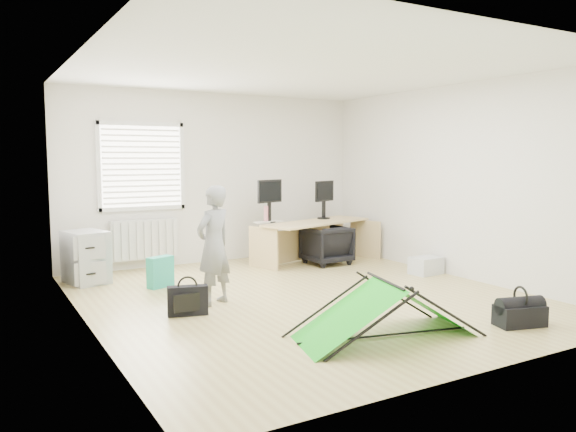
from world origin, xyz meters
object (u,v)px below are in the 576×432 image
desk (317,242)px  filing_cabinet (86,257)px  thermos (266,214)px  monitor_right (324,205)px  laptop_bag (188,301)px  storage_crate (426,266)px  person (214,245)px  kite (385,309)px  monitor_left (269,207)px  duffel_bag (520,316)px  office_chair (326,245)px

desk → filing_cabinet: size_ratio=2.79×
filing_cabinet → desk: bearing=-20.0°
thermos → monitor_right: bearing=-0.9°
filing_cabinet → thermos: 2.75m
thermos → laptop_bag: (-2.06, -2.13, -0.64)m
monitor_right → storage_crate: monitor_right is taller
filing_cabinet → monitor_right: (3.78, -0.06, 0.55)m
person → desk: bearing=-172.3°
kite → laptop_bag: size_ratio=4.06×
monitor_left → storage_crate: (1.62, -1.78, -0.79)m
monitor_left → person: person is taller
person → storage_crate: bearing=155.3°
monitor_left → monitor_right: 1.02m
desk → monitor_right: bearing=23.8°
monitor_right → person: (-2.70, -1.81, -0.21)m
monitor_left → monitor_right: bearing=-18.9°
monitor_left → desk: bearing=-38.6°
monitor_left → thermos: size_ratio=1.98×
person → kite: 2.17m
monitor_left → thermos: 0.13m
thermos → duffel_bag: 4.26m
kite → duffel_bag: (1.40, -0.41, -0.16)m
person → filing_cabinet: bearing=-85.2°
office_chair → duffel_bag: (-0.14, -3.70, -0.20)m
laptop_bag → desk: bearing=48.5°
thermos → storage_crate: (1.67, -1.80, -0.67)m
monitor_right → laptop_bag: 3.84m
monitor_right → laptop_bag: size_ratio=1.13×
monitor_right → desk: bearing=-161.4°
thermos → storage_crate: 2.55m
storage_crate → duffel_bag: bearing=-112.4°
laptop_bag → person: bearing=50.1°
laptop_bag → filing_cabinet: bearing=122.0°
monitor_right → person: person is taller
filing_cabinet → duffel_bag: bearing=-65.7°
kite → storage_crate: 3.07m
monitor_left → kite: size_ratio=0.30×
filing_cabinet → duffel_bag: filing_cabinet is taller
storage_crate → laptop_bag: size_ratio=1.04×
monitor_right → kite: bearing=-137.8°
filing_cabinet → monitor_right: 3.82m
person → duffel_bag: (2.33, -2.32, -0.58)m
thermos → laptop_bag: bearing=-134.0°
monitor_right → duffel_bag: 4.22m
person → kite: bearing=90.7°
duffel_bag → office_chair: bearing=103.1°
office_chair → storage_crate: (0.83, -1.36, -0.18)m
monitor_right → kite: (-1.77, -3.73, -0.63)m
monitor_right → office_chair: 0.77m
storage_crate → thermos: bearing=132.8°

